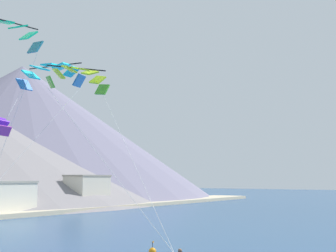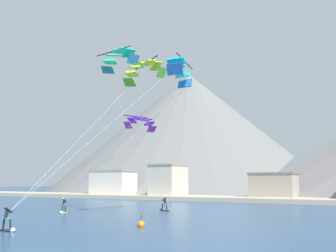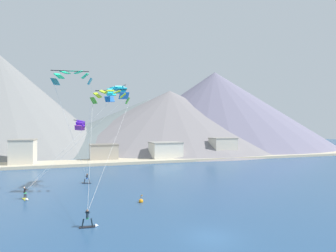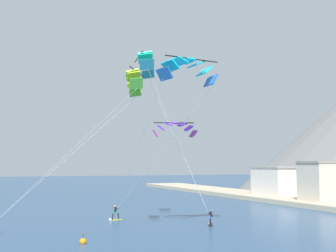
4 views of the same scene
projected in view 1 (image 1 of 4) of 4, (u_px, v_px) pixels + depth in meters
name	position (u px, v px, depth m)	size (l,w,h in m)	color
parafoil_kite_near_lead	(51.00, 74.00, 40.94)	(13.48, 6.56, 14.46)	blue
parafoil_kite_near_trail	(4.00, 32.00, 34.85)	(5.71, 7.44, 16.24)	teal
parafoil_kite_mid_center	(79.00, 78.00, 37.05)	(5.92, 12.83, 13.23)	green
race_marker_buoy	(152.00, 251.00, 35.54)	(0.56, 0.56, 1.02)	orange
shore_building_promenade_mid	(87.00, 192.00, 87.62)	(7.95, 5.25, 6.28)	beige
shore_building_quay_west	(1.00, 198.00, 71.87)	(8.86, 7.08, 5.25)	silver
mountain_peak_east_shoulder	(20.00, 131.00, 139.23)	(114.30, 114.30, 39.39)	slate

